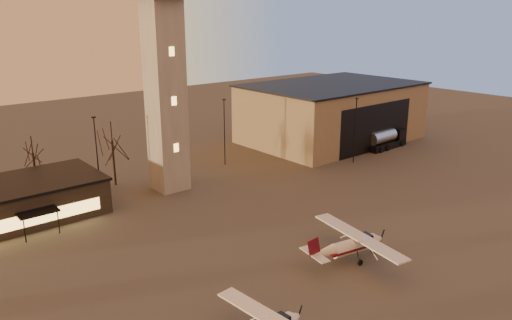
# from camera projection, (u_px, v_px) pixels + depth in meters

# --- Properties ---
(ground) EXTENTS (220.00, 220.00, 0.00)m
(ground) POSITION_uv_depth(u_px,v_px,m) (344.00, 276.00, 44.43)
(ground) COLOR #403E3B
(ground) RESTS_ON ground
(control_tower) EXTENTS (6.80, 6.80, 32.60)m
(control_tower) POSITION_uv_depth(u_px,v_px,m) (164.00, 64.00, 61.81)
(control_tower) COLOR gray
(control_tower) RESTS_ON ground
(hangar) EXTENTS (30.60, 20.60, 10.30)m
(hangar) POSITION_uv_depth(u_px,v_px,m) (331.00, 112.00, 90.06)
(hangar) COLOR #8C795C
(hangar) RESTS_ON ground
(light_poles) EXTENTS (58.50, 12.25, 10.14)m
(light_poles) POSITION_uv_depth(u_px,v_px,m) (168.00, 147.00, 65.98)
(light_poles) COLOR black
(light_poles) RESTS_ON ground
(tree_row) EXTENTS (37.20, 9.20, 8.80)m
(tree_row) POSITION_uv_depth(u_px,v_px,m) (37.00, 149.00, 63.10)
(tree_row) COLOR black
(tree_row) RESTS_ON ground
(cessna_front) EXTENTS (9.43, 11.87, 3.26)m
(cessna_front) POSITION_uv_depth(u_px,v_px,m) (355.00, 247.00, 47.30)
(cessna_front) COLOR silver
(cessna_front) RESTS_ON ground
(fuel_truck) EXTENTS (9.02, 3.21, 3.31)m
(fuel_truck) POSITION_uv_depth(u_px,v_px,m) (386.00, 141.00, 85.63)
(fuel_truck) COLOR black
(fuel_truck) RESTS_ON ground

